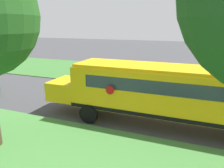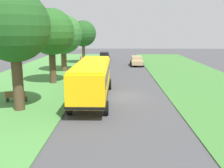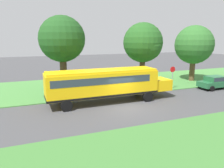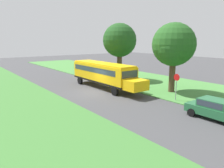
{
  "view_description": "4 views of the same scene",
  "coord_description": "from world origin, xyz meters",
  "px_view_note": "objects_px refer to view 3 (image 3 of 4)",
  "views": [
    {
      "loc": [
        -13.31,
        -2.44,
        5.19
      ],
      "look_at": [
        -0.41,
        2.7,
        1.39
      ],
      "focal_mm": 35.0,
      "sensor_mm": 36.0,
      "label": 1
    },
    {
      "loc": [
        -0.35,
        -22.14,
        5.69
      ],
      "look_at": [
        -0.79,
        -0.01,
        1.11
      ],
      "focal_mm": 42.0,
      "sensor_mm": 36.0,
      "label": 2
    },
    {
      "loc": [
        16.64,
        -7.98,
        6.11
      ],
      "look_at": [
        -2.26,
        -0.49,
        1.77
      ],
      "focal_mm": 35.0,
      "sensor_mm": 36.0,
      "label": 3
    },
    {
      "loc": [
        13.1,
        21.29,
        6.0
      ],
      "look_at": [
        -0.45,
        3.16,
        1.42
      ],
      "focal_mm": 35.0,
      "sensor_mm": 36.0,
      "label": 4
    }
  ],
  "objects_px": {
    "car_green_nearest": "(216,82)",
    "stop_sign": "(172,75)",
    "oak_tree_beside_bus": "(62,39)",
    "school_bus": "(106,83)",
    "park_bench": "(81,86)",
    "oak_tree_roadside_mid": "(144,44)",
    "oak_tree_far_end": "(195,45)"
  },
  "relations": [
    {
      "from": "school_bus",
      "to": "car_green_nearest",
      "type": "relative_size",
      "value": 2.82
    },
    {
      "from": "oak_tree_far_end",
      "to": "park_bench",
      "type": "bearing_deg",
      "value": -92.66
    },
    {
      "from": "oak_tree_far_end",
      "to": "stop_sign",
      "type": "bearing_deg",
      "value": -62.29
    },
    {
      "from": "car_green_nearest",
      "to": "oak_tree_far_end",
      "type": "xyz_separation_m",
      "value": [
        -4.86,
        0.8,
        4.28
      ]
    },
    {
      "from": "stop_sign",
      "to": "oak_tree_far_end",
      "type": "bearing_deg",
      "value": 117.71
    },
    {
      "from": "oak_tree_beside_bus",
      "to": "park_bench",
      "type": "xyz_separation_m",
      "value": [
        -1.11,
        2.19,
        -5.53
      ]
    },
    {
      "from": "car_green_nearest",
      "to": "stop_sign",
      "type": "bearing_deg",
      "value": -109.71
    },
    {
      "from": "car_green_nearest",
      "to": "school_bus",
      "type": "bearing_deg",
      "value": -88.15
    },
    {
      "from": "car_green_nearest",
      "to": "oak_tree_far_end",
      "type": "relative_size",
      "value": 0.56
    },
    {
      "from": "oak_tree_roadside_mid",
      "to": "park_bench",
      "type": "bearing_deg",
      "value": -99.56
    },
    {
      "from": "school_bus",
      "to": "oak_tree_far_end",
      "type": "distance_m",
      "value": 16.38
    },
    {
      "from": "stop_sign",
      "to": "oak_tree_beside_bus",
      "type": "bearing_deg",
      "value": -102.22
    },
    {
      "from": "oak_tree_roadside_mid",
      "to": "oak_tree_far_end",
      "type": "xyz_separation_m",
      "value": [
        -0.55,
        8.38,
        -0.21
      ]
    },
    {
      "from": "oak_tree_beside_bus",
      "to": "stop_sign",
      "type": "distance_m",
      "value": 13.44
    },
    {
      "from": "car_green_nearest",
      "to": "stop_sign",
      "type": "relative_size",
      "value": 1.61
    },
    {
      "from": "school_bus",
      "to": "park_bench",
      "type": "height_order",
      "value": "school_bus"
    },
    {
      "from": "school_bus",
      "to": "car_green_nearest",
      "type": "height_order",
      "value": "school_bus"
    },
    {
      "from": "school_bus",
      "to": "oak_tree_roadside_mid",
      "type": "relative_size",
      "value": 1.56
    },
    {
      "from": "oak_tree_far_end",
      "to": "stop_sign",
      "type": "distance_m",
      "value": 7.41
    },
    {
      "from": "school_bus",
      "to": "stop_sign",
      "type": "relative_size",
      "value": 4.53
    },
    {
      "from": "oak_tree_far_end",
      "to": "school_bus",
      "type": "bearing_deg",
      "value": -70.64
    },
    {
      "from": "school_bus",
      "to": "oak_tree_beside_bus",
      "type": "xyz_separation_m",
      "value": [
        -4.96,
        -3.13,
        4.08
      ]
    },
    {
      "from": "car_green_nearest",
      "to": "oak_tree_beside_bus",
      "type": "height_order",
      "value": "oak_tree_beside_bus"
    },
    {
      "from": "school_bus",
      "to": "park_bench",
      "type": "bearing_deg",
      "value": -171.18
    },
    {
      "from": "car_green_nearest",
      "to": "stop_sign",
      "type": "height_order",
      "value": "stop_sign"
    },
    {
      "from": "stop_sign",
      "to": "park_bench",
      "type": "distance_m",
      "value": 11.02
    },
    {
      "from": "school_bus",
      "to": "stop_sign",
      "type": "bearing_deg",
      "value": 103.65
    },
    {
      "from": "school_bus",
      "to": "oak_tree_roadside_mid",
      "type": "xyz_separation_m",
      "value": [
        -4.77,
        6.76,
        3.44
      ]
    },
    {
      "from": "oak_tree_beside_bus",
      "to": "oak_tree_roadside_mid",
      "type": "relative_size",
      "value": 1.06
    },
    {
      "from": "stop_sign",
      "to": "park_bench",
      "type": "xyz_separation_m",
      "value": [
        -3.81,
        -10.26,
        -1.26
      ]
    },
    {
      "from": "stop_sign",
      "to": "car_green_nearest",
      "type": "bearing_deg",
      "value": 70.29
    },
    {
      "from": "school_bus",
      "to": "oak_tree_far_end",
      "type": "relative_size",
      "value": 1.59
    }
  ]
}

